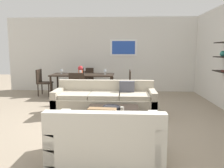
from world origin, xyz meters
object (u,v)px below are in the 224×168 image
(dining_table, at_px, (83,76))
(wine_glass_left_far, at_px, (61,70))
(dining_chair_right_far, at_px, (126,81))
(wine_glass_right_far, at_px, (105,71))
(candle_jar, at_px, (122,109))
(dining_chair_right_near, at_px, (126,83))
(decorative_bowl, at_px, (111,108))
(wine_glass_head, at_px, (85,69))
(coffee_table, at_px, (112,120))
(sofa_beige, at_px, (105,102))
(dining_chair_left_far, at_px, (42,81))
(loveseat_white, at_px, (107,140))
(dining_chair_head, at_px, (87,79))
(dining_chair_foot, at_px, (77,86))
(wine_glass_foot, at_px, (80,72))
(centerpiece_vase, at_px, (80,70))
(wine_glass_right_near, at_px, (105,71))

(dining_table, height_order, wine_glass_left_far, wine_glass_left_far)
(dining_chair_right_far, bearing_deg, wine_glass_right_far, -172.73)
(candle_jar, bearing_deg, dining_chair_right_near, 88.23)
(dining_table, relative_size, wine_glass_right_far, 12.57)
(decorative_bowl, distance_m, wine_glass_head, 3.63)
(coffee_table, height_order, dining_table, dining_table)
(sofa_beige, distance_m, wine_glass_head, 2.58)
(dining_chair_left_far, relative_size, wine_glass_head, 4.97)
(loveseat_white, relative_size, dining_chair_head, 1.70)
(loveseat_white, distance_m, dining_table, 4.46)
(coffee_table, bearing_deg, dining_chair_head, 106.18)
(dining_table, distance_m, wine_glass_head, 0.41)
(candle_jar, xyz_separation_m, dining_chair_left_far, (-2.72, 3.29, 0.08))
(dining_chair_foot, distance_m, wine_glass_foot, 0.59)
(sofa_beige, bearing_deg, loveseat_white, -84.57)
(loveseat_white, xyz_separation_m, decorative_bowl, (-0.01, 1.24, 0.13))
(wine_glass_head, bearing_deg, sofa_beige, -68.93)
(coffee_table, xyz_separation_m, centerpiece_vase, (-1.21, 3.08, 0.70))
(decorative_bowl, xyz_separation_m, dining_chair_head, (-1.11, 3.89, 0.08))
(dining_chair_left_far, xyz_separation_m, dining_chair_foot, (1.41, -1.03, 0.00))
(sofa_beige, height_order, dining_chair_right_near, dining_chair_right_near)
(wine_glass_foot, distance_m, wine_glass_right_far, 0.87)
(sofa_beige, bearing_deg, wine_glass_right_near, 95.47)
(dining_chair_right_far, bearing_deg, dining_table, -172.19)
(candle_jar, distance_m, wine_glass_left_far, 3.82)
(wine_glass_right_far, height_order, wine_glass_left_far, wine_glass_right_far)
(dining_chair_head, height_order, dining_chair_left_far, same)
(dining_chair_right_near, xyz_separation_m, centerpiece_vase, (-1.48, 0.20, 0.39))
(sofa_beige, xyz_separation_m, loveseat_white, (0.22, -2.32, 0.00))
(wine_glass_head, height_order, wine_glass_right_near, wine_glass_head)
(loveseat_white, bearing_deg, wine_glass_left_far, 112.79)
(wine_glass_right_far, bearing_deg, dining_chair_left_far, 177.67)
(decorative_bowl, bearing_deg, wine_glass_left_far, 120.19)
(coffee_table, distance_m, wine_glass_left_far, 3.75)
(dining_chair_head, xyz_separation_m, wine_glass_foot, (-0.00, -1.20, 0.36))
(dining_chair_head, xyz_separation_m, wine_glass_head, (-0.00, -0.47, 0.37))
(dining_chair_right_far, bearing_deg, centerpiece_vase, -172.71)
(dining_chair_left_far, relative_size, wine_glass_left_far, 5.69)
(coffee_table, relative_size, dining_chair_foot, 1.25)
(centerpiece_vase, bearing_deg, decorative_bowl, -68.83)
(dining_chair_right_near, relative_size, dining_chair_foot, 1.00)
(wine_glass_left_far, bearing_deg, coffee_table, -59.69)
(dining_chair_right_far, bearing_deg, wine_glass_foot, -158.24)
(dining_chair_right_near, relative_size, dining_chair_right_far, 1.00)
(wine_glass_right_near, bearing_deg, loveseat_white, -84.56)
(wine_glass_right_near, bearing_deg, dining_chair_right_near, -7.27)
(loveseat_white, distance_m, wine_glass_head, 4.83)
(dining_table, xyz_separation_m, dining_chair_left_far, (-1.41, 0.19, -0.18))
(dining_table, distance_m, wine_glass_left_far, 0.75)
(dining_chair_head, xyz_separation_m, dining_chair_right_far, (1.41, -0.64, 0.00))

